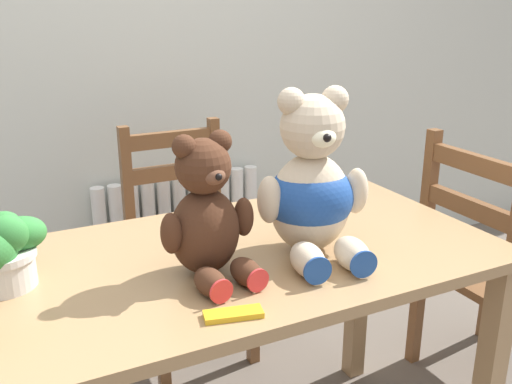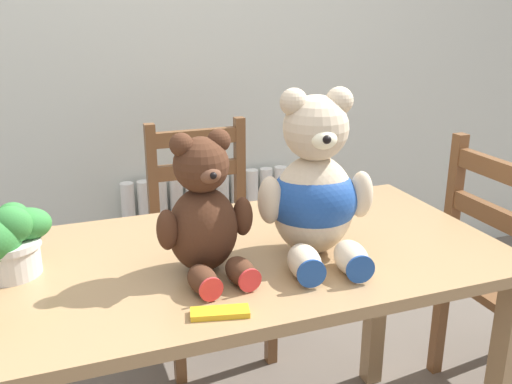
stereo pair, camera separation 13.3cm
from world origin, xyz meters
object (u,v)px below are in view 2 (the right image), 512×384
object	(u,v)px
wooden_chair_behind	(208,239)
teddy_bear_right	(315,191)
chocolate_bar	(220,313)
potted_plant	(3,238)
teddy_bear_left	(204,214)

from	to	relation	value
wooden_chair_behind	teddy_bear_right	distance (m)	0.95
chocolate_bar	wooden_chair_behind	bearing A→B (deg)	75.81
potted_plant	chocolate_bar	distance (m)	0.54
wooden_chair_behind	teddy_bear_left	size ratio (longest dim) A/B	2.73
wooden_chair_behind	potted_plant	distance (m)	1.04
potted_plant	chocolate_bar	xyz separation A→B (m)	(0.41, -0.34, -0.09)
wooden_chair_behind	potted_plant	world-z (taller)	potted_plant
wooden_chair_behind	chocolate_bar	xyz separation A→B (m)	(-0.26, -1.04, 0.30)
teddy_bear_left	chocolate_bar	distance (m)	0.25
teddy_bear_right	wooden_chair_behind	bearing A→B (deg)	-77.26
wooden_chair_behind	teddy_bear_left	xyz separation A→B (m)	(-0.23, -0.84, 0.44)
teddy_bear_left	chocolate_bar	bearing A→B (deg)	75.84
teddy_bear_left	potted_plant	bearing A→B (deg)	-24.17
wooden_chair_behind	teddy_bear_right	size ratio (longest dim) A/B	2.20
teddy_bear_left	potted_plant	world-z (taller)	teddy_bear_left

